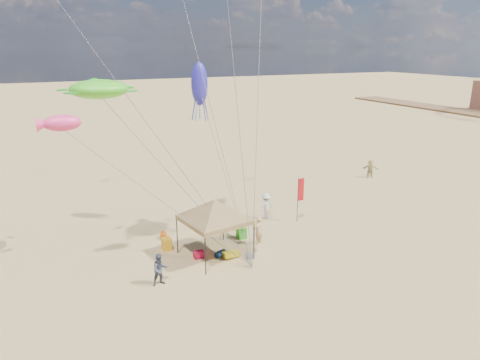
{
  "coord_description": "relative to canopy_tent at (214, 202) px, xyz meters",
  "views": [
    {
      "loc": [
        -9.92,
        -17.81,
        10.93
      ],
      "look_at": [
        0.0,
        3.0,
        4.0
      ],
      "focal_mm": 33.29,
      "sensor_mm": 36.0,
      "label": 1
    }
  ],
  "objects": [
    {
      "name": "person_far_c",
      "position": [
        17.98,
        8.28,
        -2.34
      ],
      "size": [
        1.45,
        1.2,
        1.55
      ],
      "primitive_type": "imported",
      "rotation": [
        0.0,
        0.0,
        5.68
      ],
      "color": "tan",
      "rests_on": "ground"
    },
    {
      "name": "crate_grey",
      "position": [
        1.52,
        -1.12,
        -2.97
      ],
      "size": [
        0.34,
        0.3,
        0.28
      ],
      "primitive_type": "cube",
      "color": "slate",
      "rests_on": "ground"
    },
    {
      "name": "canopy_tent",
      "position": [
        0.0,
        0.0,
        0.0
      ],
      "size": [
        5.98,
        5.98,
        3.74
      ],
      "color": "black",
      "rests_on": "ground"
    },
    {
      "name": "person_near_b",
      "position": [
        -3.53,
        -1.71,
        -2.32
      ],
      "size": [
        0.83,
        0.67,
        1.58
      ],
      "primitive_type": "imported",
      "rotation": [
        0.0,
        0.0,
        0.1
      ],
      "color": "#3D4153",
      "rests_on": "ground"
    },
    {
      "name": "chair_green",
      "position": [
        2.29,
        1.49,
        -2.76
      ],
      "size": [
        0.5,
        0.5,
        0.7
      ],
      "primitive_type": "cube",
      "color": "#2F9A1C",
      "rests_on": "ground"
    },
    {
      "name": "person_near_c",
      "position": [
        5.15,
        3.69,
        -2.26
      ],
      "size": [
        1.17,
        0.77,
        1.71
      ],
      "primitive_type": "imported",
      "rotation": [
        0.0,
        0.0,
        3.27
      ],
      "color": "beige",
      "rests_on": "ground"
    },
    {
      "name": "bag_orange",
      "position": [
        -1.9,
        3.47,
        -2.93
      ],
      "size": [
        0.54,
        0.69,
        0.36
      ],
      "primitive_type": "cylinder",
      "rotation": [
        0.0,
        1.57,
        1.22
      ],
      "color": "#C3490A",
      "rests_on": "ground"
    },
    {
      "name": "person_near_a",
      "position": [
        2.83,
        0.38,
        -2.29
      ],
      "size": [
        0.71,
        0.67,
        1.64
      ],
      "primitive_type": "imported",
      "rotation": [
        0.0,
        0.0,
        3.78
      ],
      "color": "tan",
      "rests_on": "ground"
    },
    {
      "name": "cooler_blue",
      "position": [
        2.2,
        2.91,
        -2.92
      ],
      "size": [
        0.54,
        0.38,
        0.38
      ],
      "primitive_type": "cube",
      "color": "#1E1292",
      "rests_on": "ground"
    },
    {
      "name": "bag_navy",
      "position": [
        0.22,
        -0.23,
        -2.93
      ],
      "size": [
        0.69,
        0.54,
        0.36
      ],
      "primitive_type": "cylinder",
      "rotation": [
        0.0,
        1.57,
        0.35
      ],
      "color": "#0C2139",
      "rests_on": "ground"
    },
    {
      "name": "beach_cart",
      "position": [
        0.71,
        -0.54,
        -2.91
      ],
      "size": [
        0.9,
        0.5,
        0.24
      ],
      "primitive_type": "cube",
      "color": "yellow",
      "rests_on": "ground"
    },
    {
      "name": "turtle_kite",
      "position": [
        -5.04,
        2.02,
        5.86
      ],
      "size": [
        3.42,
        3.09,
        0.93
      ],
      "primitive_type": "ellipsoid",
      "rotation": [
        0.0,
        0.0,
        0.36
      ],
      "color": "#49CE21",
      "rests_on": "ground"
    },
    {
      "name": "feather_flag",
      "position": [
        6.84,
        2.28,
        -1.13
      ],
      "size": [
        0.46,
        0.04,
        2.97
      ],
      "color": "black",
      "rests_on": "ground"
    },
    {
      "name": "cooler_red",
      "position": [
        -0.89,
        0.15,
        -2.92
      ],
      "size": [
        0.54,
        0.38,
        0.38
      ],
      "primitive_type": "cube",
      "color": "#B10E2E",
      "rests_on": "ground"
    },
    {
      "name": "squid_kite",
      "position": [
        1.11,
        4.81,
        5.71
      ],
      "size": [
        1.3,
        1.3,
        2.56
      ],
      "primitive_type": "ellipsoid",
      "rotation": [
        0.0,
        0.0,
        -0.42
      ],
      "color": "#2B25AA",
      "rests_on": "ground"
    },
    {
      "name": "fish_kite",
      "position": [
        -6.95,
        0.7,
        4.55
      ],
      "size": [
        1.86,
        1.4,
        0.74
      ],
      "primitive_type": "ellipsoid",
      "rotation": [
        0.0,
        0.0,
        -0.38
      ],
      "color": "#FF367C",
      "rests_on": "ground"
    },
    {
      "name": "ground",
      "position": [
        1.66,
        -2.64,
        -3.11
      ],
      "size": [
        280.0,
        280.0,
        0.0
      ],
      "primitive_type": "plane",
      "color": "tan",
      "rests_on": "ground"
    },
    {
      "name": "chair_yellow",
      "position": [
        -2.17,
        1.86,
        -2.76
      ],
      "size": [
        0.5,
        0.5,
        0.7
      ],
      "primitive_type": "cube",
      "color": "#F0A61A",
      "rests_on": "ground"
    }
  ]
}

